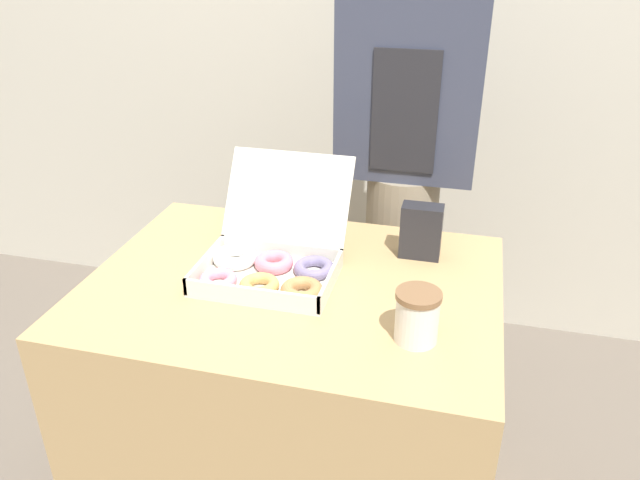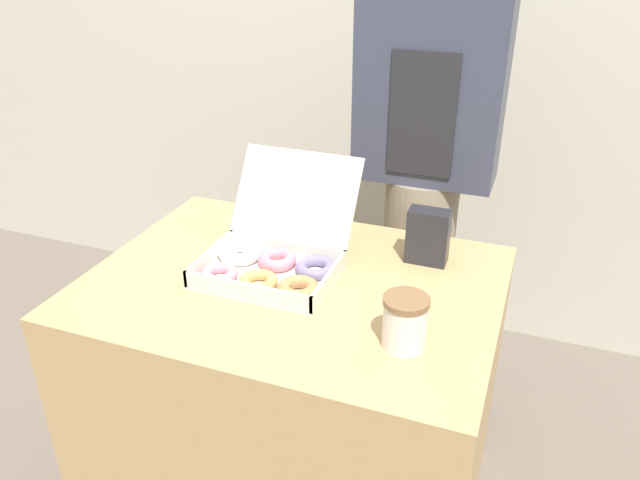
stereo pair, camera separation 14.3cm
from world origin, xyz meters
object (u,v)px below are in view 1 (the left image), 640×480
coffee_cup (417,316)px  napkin_holder (421,231)px  donut_box (270,261)px  person_customer (405,160)px

coffee_cup → napkin_holder: bearing=94.9°
donut_box → coffee_cup: 0.41m
napkin_holder → person_customer: bearing=104.1°
donut_box → napkin_holder: bearing=28.5°
donut_box → person_customer: size_ratio=0.23×
person_customer → napkin_holder: bearing=-75.9°
napkin_holder → person_customer: 0.37m
donut_box → person_customer: bearing=65.2°
donut_box → napkin_holder: size_ratio=2.62×
napkin_holder → donut_box: bearing=-151.5°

